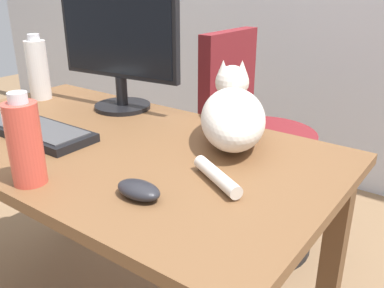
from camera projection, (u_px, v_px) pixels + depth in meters
desk at (112, 173)px, 1.25m from camera, size 1.32×0.72×0.71m
office_chair at (252, 158)px, 1.82m from camera, size 0.48×0.48×0.95m
monitor at (118, 45)px, 1.42m from camera, size 0.48×0.20×0.42m
keyboard at (32, 129)px, 1.26m from camera, size 0.44×0.15×0.03m
cat at (233, 113)px, 1.19m from camera, size 0.36×0.53×0.20m
computer_mouse at (139, 190)px, 0.90m from camera, size 0.11×0.06×0.04m
water_bottle at (38, 69)px, 1.58m from camera, size 0.08×0.08×0.25m
spray_bottle at (25, 143)px, 0.93m from camera, size 0.08×0.08×0.22m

